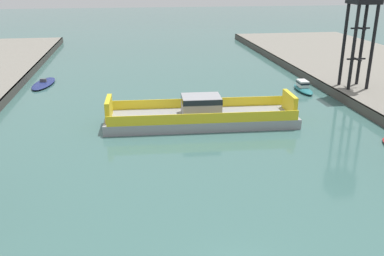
# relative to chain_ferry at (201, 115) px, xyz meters

# --- Properties ---
(chain_ferry) EXTENTS (21.62, 6.75, 3.30)m
(chain_ferry) POSITION_rel_chain_ferry_xyz_m (0.00, 0.00, 0.00)
(chain_ferry) COLOR #939399
(chain_ferry) RESTS_ON ground
(moored_boat_near_left) EXTENTS (3.63, 8.19, 0.97)m
(moored_boat_near_left) POSITION_rel_chain_ferry_xyz_m (-20.91, 20.99, -0.78)
(moored_boat_near_left) COLOR navy
(moored_boat_near_left) RESTS_ON ground
(moored_boat_mid_left) EXTENTS (1.93, 5.95, 1.52)m
(moored_boat_mid_left) POSITION_rel_chain_ferry_xyz_m (17.02, 11.88, -0.47)
(moored_boat_mid_left) COLOR #237075
(moored_boat_mid_left) RESTS_ON ground
(crane_tower) EXTENTS (3.46, 3.46, 14.34)m
(crane_tower) POSITION_rel_chain_ferry_xyz_m (22.96, 8.88, 11.56)
(crane_tower) COLOR black
(crane_tower) RESTS_ON quay_right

